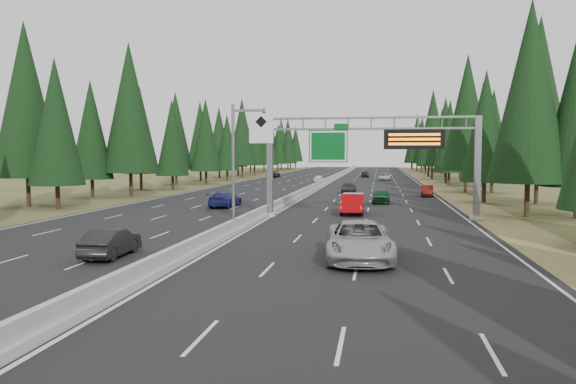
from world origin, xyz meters
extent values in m
cube|color=black|center=(0.00, 80.00, 0.04)|extent=(32.00, 260.00, 0.08)
cube|color=olive|center=(17.80, 80.00, 0.03)|extent=(3.60, 260.00, 0.06)
cube|color=#434922|center=(-17.80, 80.00, 0.03)|extent=(3.60, 260.00, 0.06)
cube|color=#9A9A94|center=(0.00, 80.00, 0.23)|extent=(0.70, 260.00, 0.30)
cube|color=#9A9A94|center=(0.00, 80.00, 0.63)|extent=(0.30, 260.00, 0.60)
cube|color=slate|center=(0.35, 35.00, 3.98)|extent=(0.45, 0.45, 7.80)
cube|color=#9A9A94|center=(0.35, 35.00, 0.23)|extent=(0.90, 0.90, 0.30)
cube|color=slate|center=(16.20, 35.00, 3.98)|extent=(0.45, 0.45, 7.80)
cube|color=#9A9A94|center=(16.20, 35.00, 0.23)|extent=(0.90, 0.90, 0.30)
cube|color=slate|center=(8.28, 35.00, 7.80)|extent=(15.85, 0.35, 0.16)
cube|color=slate|center=(8.28, 35.00, 6.96)|extent=(15.85, 0.35, 0.16)
cube|color=#054C19|center=(5.00, 34.75, 5.63)|extent=(3.00, 0.10, 2.50)
cube|color=silver|center=(5.00, 34.69, 5.63)|extent=(2.85, 0.02, 2.35)
cube|color=#054C19|center=(6.00, 34.75, 7.13)|extent=(1.10, 0.10, 0.45)
cube|color=black|center=(11.50, 34.70, 6.13)|extent=(4.50, 0.40, 1.50)
cube|color=orange|center=(11.50, 34.48, 6.48)|extent=(3.80, 0.02, 0.18)
cube|color=orange|center=(11.50, 34.48, 6.13)|extent=(3.80, 0.02, 0.18)
cube|color=orange|center=(11.50, 34.48, 5.78)|extent=(3.80, 0.02, 0.18)
cylinder|color=slate|center=(0.00, 25.00, 4.08)|extent=(0.20, 0.20, 8.00)
cube|color=#9A9A94|center=(0.00, 25.00, 0.18)|extent=(0.50, 0.50, 0.20)
cube|color=slate|center=(1.00, 25.00, 7.68)|extent=(2.00, 0.15, 0.15)
cube|color=silver|center=(1.80, 24.88, 6.58)|extent=(1.50, 0.06, 1.80)
cylinder|color=black|center=(20.57, 38.21, 1.37)|extent=(0.40, 0.40, 2.75)
cone|color=black|center=(20.57, 38.21, 9.97)|extent=(6.19, 6.19, 14.44)
cylinder|color=black|center=(19.58, 51.20, 1.09)|extent=(0.40, 0.40, 2.18)
cone|color=black|center=(19.58, 51.20, 7.90)|extent=(4.91, 4.91, 11.45)
cylinder|color=black|center=(24.61, 51.02, 1.50)|extent=(0.40, 0.40, 3.00)
cone|color=black|center=(24.61, 51.02, 10.89)|extent=(6.76, 6.76, 15.78)
cylinder|color=black|center=(20.08, 67.14, 1.44)|extent=(0.40, 0.40, 2.88)
cone|color=black|center=(20.08, 67.14, 10.42)|extent=(6.47, 6.47, 15.10)
cylinder|color=black|center=(23.30, 66.83, 1.07)|extent=(0.40, 0.40, 2.14)
cone|color=black|center=(23.30, 66.83, 7.76)|extent=(4.81, 4.81, 11.23)
cylinder|color=black|center=(19.69, 81.81, 1.08)|extent=(0.40, 0.40, 2.16)
cone|color=black|center=(19.69, 81.81, 7.83)|extent=(4.86, 4.86, 11.34)
cylinder|color=black|center=(24.26, 80.18, 1.27)|extent=(0.40, 0.40, 2.54)
cone|color=black|center=(24.26, 80.18, 9.21)|extent=(5.72, 5.72, 13.34)
cylinder|color=black|center=(20.39, 92.07, 0.99)|extent=(0.40, 0.40, 1.99)
cone|color=black|center=(20.39, 92.07, 7.21)|extent=(4.47, 4.47, 10.44)
cylinder|color=black|center=(23.74, 92.27, 1.22)|extent=(0.40, 0.40, 2.45)
cone|color=black|center=(23.74, 92.27, 8.88)|extent=(5.51, 5.51, 12.86)
cylinder|color=black|center=(19.27, 105.79, 1.43)|extent=(0.40, 0.40, 2.85)
cone|color=black|center=(19.27, 105.79, 10.33)|extent=(6.41, 6.41, 14.96)
cylinder|color=black|center=(24.76, 106.97, 1.29)|extent=(0.40, 0.40, 2.58)
cone|color=black|center=(24.76, 106.97, 9.35)|extent=(5.81, 5.81, 13.55)
cylinder|color=black|center=(19.80, 120.67, 1.19)|extent=(0.40, 0.40, 2.39)
cone|color=black|center=(19.80, 120.67, 8.65)|extent=(5.37, 5.37, 12.53)
cylinder|color=black|center=(23.29, 120.35, 1.42)|extent=(0.40, 0.40, 2.84)
cone|color=black|center=(23.29, 120.35, 10.30)|extent=(6.39, 6.39, 14.92)
cylinder|color=black|center=(20.44, 136.35, 1.00)|extent=(0.40, 0.40, 2.00)
cone|color=black|center=(20.44, 136.35, 7.25)|extent=(4.50, 4.50, 10.49)
cylinder|color=black|center=(24.21, 135.83, 1.32)|extent=(0.40, 0.40, 2.65)
cone|color=black|center=(24.21, 135.83, 9.59)|extent=(5.95, 5.95, 13.89)
cylinder|color=black|center=(20.40, 150.11, 1.24)|extent=(0.40, 0.40, 2.47)
cone|color=black|center=(20.40, 150.11, 8.97)|extent=(5.57, 5.57, 12.99)
cylinder|color=black|center=(23.98, 150.61, 0.92)|extent=(0.40, 0.40, 1.84)
cone|color=black|center=(23.98, 150.61, 6.68)|extent=(4.15, 4.15, 9.68)
cylinder|color=black|center=(19.95, 162.46, 1.37)|extent=(0.40, 0.40, 2.73)
cone|color=black|center=(19.95, 162.46, 9.90)|extent=(6.15, 6.15, 14.34)
cylinder|color=black|center=(23.88, 163.15, 1.35)|extent=(0.40, 0.40, 2.70)
cone|color=black|center=(23.88, 163.15, 9.78)|extent=(6.07, 6.07, 14.16)
cylinder|color=black|center=(19.25, 178.50, 1.09)|extent=(0.40, 0.40, 2.19)
cone|color=black|center=(19.25, 178.50, 7.93)|extent=(4.92, 4.92, 11.48)
cylinder|color=black|center=(23.14, 177.91, 1.06)|extent=(0.40, 0.40, 2.12)
cone|color=black|center=(23.14, 177.91, 7.69)|extent=(4.78, 4.78, 11.14)
cylinder|color=black|center=(20.23, 191.78, 0.99)|extent=(0.40, 0.40, 1.99)
cone|color=black|center=(20.23, 191.78, 7.21)|extent=(4.47, 4.47, 10.44)
cylinder|color=black|center=(24.36, 191.77, 0.98)|extent=(0.40, 0.40, 1.97)
cone|color=black|center=(24.36, 191.77, 7.13)|extent=(4.43, 4.43, 10.33)
cylinder|color=black|center=(-20.00, 38.17, 1.10)|extent=(0.40, 0.40, 2.20)
cone|color=black|center=(-20.00, 38.17, 7.97)|extent=(4.95, 4.95, 11.55)
cylinder|color=black|center=(-24.16, 40.00, 1.41)|extent=(0.40, 0.40, 2.81)
cone|color=black|center=(-24.16, 40.00, 10.20)|extent=(6.33, 6.33, 14.77)
cylinder|color=black|center=(-19.79, 53.02, 1.44)|extent=(0.40, 0.40, 2.88)
cone|color=black|center=(-19.79, 53.02, 10.44)|extent=(6.48, 6.48, 15.13)
cylinder|color=black|center=(-23.65, 51.14, 1.08)|extent=(0.40, 0.40, 2.16)
cone|color=black|center=(-23.65, 51.14, 7.84)|extent=(4.86, 4.86, 11.35)
cylinder|color=black|center=(-19.56, 65.83, 1.01)|extent=(0.40, 0.40, 2.03)
cone|color=black|center=(-19.56, 65.83, 7.35)|extent=(4.56, 4.56, 10.64)
cylinder|color=black|center=(-24.16, 65.69, 1.16)|extent=(0.40, 0.40, 2.32)
cone|color=black|center=(-24.16, 65.69, 8.42)|extent=(5.23, 5.23, 12.19)
cylinder|color=black|center=(-19.05, 79.53, 1.13)|extent=(0.40, 0.40, 2.26)
cone|color=black|center=(-19.05, 79.53, 8.18)|extent=(5.08, 5.08, 11.85)
cylinder|color=black|center=(-24.30, 79.94, 1.22)|extent=(0.40, 0.40, 2.45)
cone|color=black|center=(-24.30, 79.94, 8.88)|extent=(5.51, 5.51, 12.86)
cylinder|color=black|center=(-19.18, 92.99, 1.00)|extent=(0.40, 0.40, 2.01)
cone|color=black|center=(-19.18, 92.99, 7.27)|extent=(4.52, 4.52, 10.54)
cylinder|color=black|center=(-24.27, 92.69, 1.20)|extent=(0.40, 0.40, 2.39)
cone|color=black|center=(-24.27, 92.69, 8.67)|extent=(5.38, 5.38, 12.56)
cylinder|color=black|center=(-19.60, 106.29, 1.34)|extent=(0.40, 0.40, 2.68)
cone|color=black|center=(-19.60, 106.29, 9.71)|extent=(6.03, 6.03, 14.06)
cylinder|color=black|center=(-24.98, 107.64, 1.22)|extent=(0.40, 0.40, 2.44)
cone|color=black|center=(-24.98, 107.64, 8.84)|extent=(5.48, 5.48, 12.80)
cylinder|color=black|center=(-20.24, 120.88, 1.19)|extent=(0.40, 0.40, 2.39)
cone|color=black|center=(-20.24, 120.88, 8.66)|extent=(5.38, 5.38, 12.54)
cylinder|color=black|center=(-24.02, 119.98, 1.01)|extent=(0.40, 0.40, 2.03)
cone|color=black|center=(-24.02, 119.98, 7.35)|extent=(4.56, 4.56, 10.65)
cylinder|color=black|center=(-19.53, 134.20, 1.10)|extent=(0.40, 0.40, 2.20)
cone|color=black|center=(-19.53, 134.20, 7.99)|extent=(4.96, 4.96, 11.57)
cylinder|color=black|center=(-24.93, 136.89, 1.13)|extent=(0.40, 0.40, 2.27)
cone|color=black|center=(-24.93, 136.89, 8.22)|extent=(5.10, 5.10, 11.90)
cylinder|color=black|center=(-20.13, 151.28, 1.10)|extent=(0.40, 0.40, 2.20)
cone|color=black|center=(-20.13, 151.28, 7.99)|extent=(4.96, 4.96, 11.57)
cylinder|color=black|center=(-23.66, 148.47, 1.49)|extent=(0.40, 0.40, 2.98)
cone|color=black|center=(-23.66, 148.47, 10.81)|extent=(6.71, 6.71, 15.66)
cylinder|color=black|center=(-19.40, 164.79, 1.17)|extent=(0.40, 0.40, 2.33)
cone|color=black|center=(-19.40, 164.79, 8.46)|extent=(5.25, 5.25, 12.25)
cylinder|color=black|center=(-24.25, 161.67, 1.29)|extent=(0.40, 0.40, 2.58)
cone|color=black|center=(-24.25, 161.67, 9.36)|extent=(5.81, 5.81, 13.55)
cylinder|color=black|center=(-20.31, 175.57, 0.99)|extent=(0.40, 0.40, 1.98)
cone|color=black|center=(-20.31, 175.57, 7.18)|extent=(4.46, 4.46, 10.40)
cylinder|color=black|center=(-23.50, 175.78, 1.39)|extent=(0.40, 0.40, 2.78)
cone|color=black|center=(-23.50, 175.78, 10.06)|extent=(6.24, 6.24, 14.57)
cylinder|color=black|center=(-20.92, 191.07, 1.21)|extent=(0.40, 0.40, 2.41)
cone|color=black|center=(-20.92, 191.07, 8.75)|extent=(5.43, 5.43, 12.67)
cylinder|color=black|center=(-23.64, 190.65, 1.44)|extent=(0.40, 0.40, 2.88)
cone|color=black|center=(-23.64, 190.65, 10.43)|extent=(6.47, 6.47, 15.11)
imported|color=#A3A3A8|center=(8.06, 17.23, 0.99)|extent=(3.48, 6.74, 1.82)
cylinder|color=black|center=(6.01, 35.96, 0.44)|extent=(0.27, 0.73, 0.73)
cylinder|color=black|center=(7.55, 35.96, 0.44)|extent=(0.27, 0.73, 0.73)
cylinder|color=black|center=(6.01, 38.96, 0.44)|extent=(0.27, 0.73, 0.73)
cylinder|color=black|center=(7.55, 38.96, 0.44)|extent=(0.27, 0.73, 0.73)
cube|color=#B30B10|center=(6.78, 37.50, 0.58)|extent=(1.82, 5.09, 0.27)
cube|color=#B30B10|center=(6.78, 38.32, 1.22)|extent=(1.73, 2.00, 1.00)
cube|color=black|center=(6.78, 38.32, 1.49)|extent=(1.55, 1.73, 0.50)
cube|color=#B30B10|center=(5.92, 36.14, 0.90)|extent=(0.09, 2.18, 0.55)
cube|color=#B30B10|center=(7.64, 36.14, 0.90)|extent=(0.09, 2.18, 0.55)
cube|color=#B30B10|center=(6.78, 35.05, 0.90)|extent=(1.82, 0.09, 0.55)
imported|color=#114E28|center=(9.15, 48.48, 0.80)|extent=(1.77, 4.27, 1.45)
imported|color=#5C130D|center=(14.47, 58.48, 0.72)|extent=(1.62, 3.99, 1.29)
imported|color=black|center=(5.15, 61.86, 0.75)|extent=(2.13, 4.70, 1.34)
imported|color=silver|center=(9.99, 99.16, 0.73)|extent=(2.55, 4.84, 1.30)
imported|color=black|center=(5.89, 112.36, 0.79)|extent=(1.78, 4.23, 1.43)
imported|color=black|center=(-3.74, 16.21, 0.77)|extent=(1.65, 4.25, 1.38)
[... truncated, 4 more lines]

